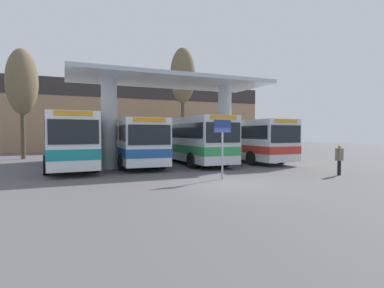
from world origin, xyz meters
name	(u,v)px	position (x,y,z in m)	size (l,w,h in m)	color
ground_plane	(230,184)	(0.00, 0.00, 0.00)	(100.00, 100.00, 0.00)	#565456
townhouse_backdrop	(121,111)	(0.00, 26.90, 5.05)	(40.00, 0.58, 8.67)	#9E7A5B
station_canopy	(172,98)	(0.00, 7.74, 4.60)	(13.16, 5.30, 5.83)	silver
transit_bus_left_bay	(68,139)	(-6.44, 9.61, 1.85)	(3.07, 11.19, 3.31)	white
transit_bus_center_bay	(133,140)	(-2.16, 9.77, 1.73)	(3.12, 10.76, 3.08)	silver
transit_bus_right_bay	(190,138)	(1.92, 9.06, 1.83)	(2.74, 10.14, 3.29)	silver
transit_bus_far_right_bay	(242,139)	(6.45, 9.17, 1.75)	(2.84, 10.48, 3.14)	silver
info_sign_platform	(222,137)	(0.35, 1.36, 2.04)	(0.90, 0.09, 2.85)	gray
pedestrian_waiting	(339,157)	(6.62, 0.05, 0.97)	(0.59, 0.31, 1.59)	black
poplar_tree_behind_left	(183,76)	(5.42, 19.46, 8.42)	(2.75, 2.75, 11.56)	#473A2B
poplar_tree_behind_right	(22,82)	(-9.86, 17.77, 6.50)	(2.54, 2.54, 9.35)	#473A2B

